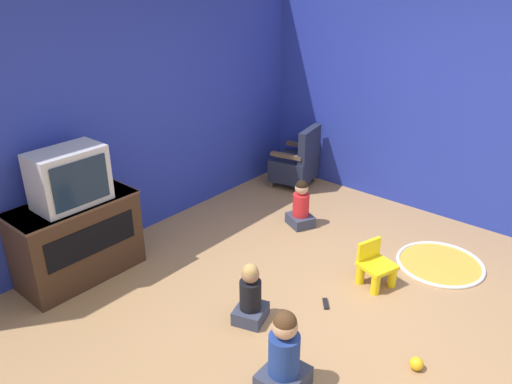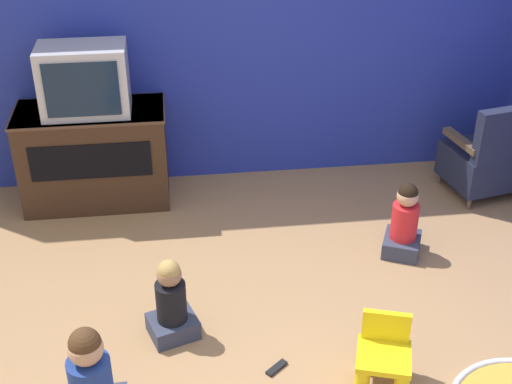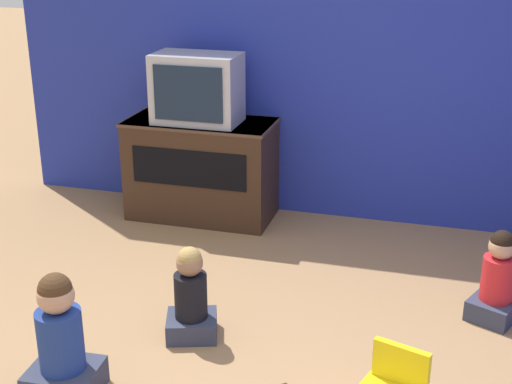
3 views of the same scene
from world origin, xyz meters
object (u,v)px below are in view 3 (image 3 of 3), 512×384
object	(u,v)px
television	(197,89)
child_watching_center	(191,298)
child_watching_left	(497,281)
child_watching_right	(61,343)
tv_cabinet	(201,168)

from	to	relation	value
television	child_watching_center	distance (m)	1.95
child_watching_center	child_watching_left	bearing A→B (deg)	3.71
child_watching_center	child_watching_right	distance (m)	0.81
child_watching_left	child_watching_center	size ratio (longest dim) A/B	1.02
tv_cabinet	child_watching_center	bearing A→B (deg)	-71.97
child_watching_left	child_watching_right	bearing A→B (deg)	147.03
child_watching_right	child_watching_left	bearing A→B (deg)	29.68
television	child_watching_right	xyz separation A→B (m)	(0.14, -2.36, -0.77)
child_watching_left	child_watching_right	xyz separation A→B (m)	(-2.10, -1.37, 0.04)
television	child_watching_left	size ratio (longest dim) A/B	1.14
television	child_watching_right	bearing A→B (deg)	-86.68
tv_cabinet	child_watching_left	bearing A→B (deg)	-24.87
tv_cabinet	child_watching_center	xyz separation A→B (m)	(0.56, -1.72, -0.17)
child_watching_left	child_watching_right	distance (m)	2.51
tv_cabinet	child_watching_left	xyz separation A→B (m)	(2.24, -1.04, -0.16)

